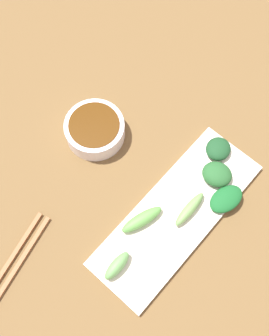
{
  "coord_description": "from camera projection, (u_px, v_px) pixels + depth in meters",
  "views": [
    {
      "loc": [
        0.18,
        -0.23,
        0.83
      ],
      "look_at": [
        -0.02,
        0.01,
        0.05
      ],
      "focal_mm": 45.44,
      "sensor_mm": 36.0,
      "label": 1
    }
  ],
  "objects": [
    {
      "name": "broccoli_stalk_2",
      "position": [
        142.0,
        220.0,
        0.81
      ],
      "size": [
        0.05,
        0.09,
        0.03
      ],
      "primitive_type": "ellipsoid",
      "rotation": [
        0.0,
        0.0,
        -0.29
      ],
      "color": "#5DA149",
      "rests_on": "serving_plate"
    },
    {
      "name": "broccoli_stalk_5",
      "position": [
        190.0,
        209.0,
        0.81
      ],
      "size": [
        0.02,
        0.08,
        0.02
      ],
      "primitive_type": "ellipsoid",
      "rotation": [
        0.0,
        0.0,
        0.02
      ],
      "color": "#6E9E53",
      "rests_on": "serving_plate"
    },
    {
      "name": "chopsticks",
      "position": [
        11.0,
        268.0,
        0.79
      ],
      "size": [
        0.08,
        0.23,
        0.01
      ],
      "rotation": [
        0.0,
        0.0,
        0.23
      ],
      "color": "#905D36",
      "rests_on": "tabletop"
    },
    {
      "name": "broccoli_leafy_4",
      "position": [
        226.0,
        199.0,
        0.82
      ],
      "size": [
        0.06,
        0.08,
        0.02
      ],
      "primitive_type": "ellipsoid",
      "rotation": [
        0.0,
        0.0,
        -0.22
      ],
      "color": "#185D28",
      "rests_on": "serving_plate"
    },
    {
      "name": "tabletop",
      "position": [
        141.0,
        184.0,
        0.87
      ],
      "size": [
        2.1,
        2.1,
        0.02
      ],
      "primitive_type": "cube",
      "color": "brown",
      "rests_on": "ground"
    },
    {
      "name": "broccoli_leafy_3",
      "position": [
        217.0,
        174.0,
        0.84
      ],
      "size": [
        0.07,
        0.07,
        0.03
      ],
      "primitive_type": "ellipsoid",
      "rotation": [
        0.0,
        0.0,
        0.34
      ],
      "color": "#245B2A",
      "rests_on": "serving_plate"
    },
    {
      "name": "broccoli_stalk_0",
      "position": [
        117.0,
        266.0,
        0.77
      ],
      "size": [
        0.03,
        0.06,
        0.03
      ],
      "primitive_type": "ellipsoid",
      "rotation": [
        0.0,
        0.0,
        0.03
      ],
      "color": "#65A557",
      "rests_on": "serving_plate"
    },
    {
      "name": "sauce_bowl",
      "position": [
        95.0,
        129.0,
        0.88
      ],
      "size": [
        0.12,
        0.12,
        0.05
      ],
      "color": "white",
      "rests_on": "tabletop"
    },
    {
      "name": "broccoli_leafy_1",
      "position": [
        218.0,
        149.0,
        0.86
      ],
      "size": [
        0.06,
        0.06,
        0.02
      ],
      "primitive_type": "ellipsoid",
      "rotation": [
        0.0,
        0.0,
        0.13
      ],
      "color": "#1A4724",
      "rests_on": "serving_plate"
    },
    {
      "name": "serving_plate",
      "position": [
        176.0,
        214.0,
        0.83
      ],
      "size": [
        0.14,
        0.38,
        0.01
      ],
      "primitive_type": "cube",
      "color": "silver",
      "rests_on": "tabletop"
    }
  ]
}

